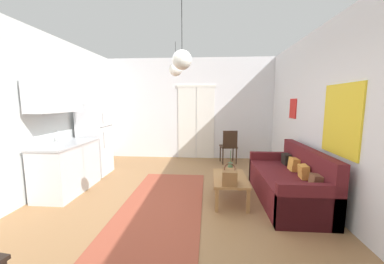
% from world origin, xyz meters
% --- Properties ---
extents(ground_plane, '(5.33, 7.22, 0.10)m').
position_xyz_m(ground_plane, '(0.00, 0.00, -0.05)').
color(ground_plane, '#996D44').
extents(wall_back, '(4.93, 0.13, 2.87)m').
position_xyz_m(wall_back, '(0.01, 3.36, 1.42)').
color(wall_back, silver).
rests_on(wall_back, ground_plane).
extents(wall_right, '(0.12, 6.82, 2.87)m').
position_xyz_m(wall_right, '(2.42, 0.00, 1.44)').
color(wall_right, silver).
rests_on(wall_right, ground_plane).
extents(wall_left, '(0.12, 6.82, 2.87)m').
position_xyz_m(wall_left, '(-2.42, 0.00, 1.44)').
color(wall_left, silver).
rests_on(wall_left, ground_plane).
extents(area_rug, '(1.26, 2.91, 0.01)m').
position_xyz_m(area_rug, '(-0.17, 0.23, 0.01)').
color(area_rug, '#9E4733').
rests_on(area_rug, ground_plane).
extents(couch, '(0.84, 1.90, 0.89)m').
position_xyz_m(couch, '(1.92, 0.54, 0.29)').
color(couch, '#5B191E').
rests_on(couch, ground_plane).
extents(coffee_table, '(0.54, 0.94, 0.40)m').
position_xyz_m(coffee_table, '(0.92, 0.47, 0.35)').
color(coffee_table, '#A87542').
rests_on(coffee_table, ground_plane).
extents(bamboo_vase, '(0.09, 0.09, 0.39)m').
position_xyz_m(bamboo_vase, '(0.95, 0.73, 0.48)').
color(bamboo_vase, '#47704C').
rests_on(bamboo_vase, coffee_table).
extents(handbag, '(0.24, 0.28, 0.32)m').
position_xyz_m(handbag, '(0.88, 0.16, 0.51)').
color(handbag, brown).
rests_on(handbag, coffee_table).
extents(refrigerator, '(0.58, 0.63, 1.59)m').
position_xyz_m(refrigerator, '(-2.00, 1.67, 0.80)').
color(refrigerator, white).
rests_on(refrigerator, ground_plane).
extents(kitchen_counter, '(0.62, 1.26, 2.03)m').
position_xyz_m(kitchen_counter, '(-2.03, 0.63, 0.76)').
color(kitchen_counter, silver).
rests_on(kitchen_counter, ground_plane).
extents(accent_chair, '(0.48, 0.46, 0.90)m').
position_xyz_m(accent_chair, '(1.10, 2.75, 0.50)').
color(accent_chair, '#382619').
rests_on(accent_chair, ground_plane).
extents(pendant_lamp_near, '(0.21, 0.21, 0.89)m').
position_xyz_m(pendant_lamp_near, '(0.26, -0.68, 2.08)').
color(pendant_lamp_near, black).
extents(pendant_lamp_far, '(0.28, 0.28, 0.70)m').
position_xyz_m(pendant_lamp_far, '(-0.14, 1.64, 2.31)').
color(pendant_lamp_far, black).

